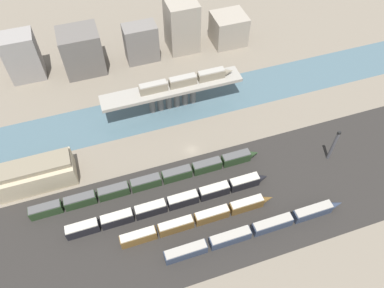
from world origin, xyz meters
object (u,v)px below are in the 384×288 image
at_px(warehouse_building, 35,174).
at_px(signal_tower, 333,146).
at_px(train_yard_mid, 198,219).
at_px(train_yard_outer, 149,182).
at_px(train_yard_near, 256,230).
at_px(train_on_bridge, 186,80).
at_px(train_yard_far, 170,203).

distance_m(warehouse_building, signal_tower, 98.77).
bearing_deg(train_yard_mid, train_yard_outer, 120.35).
relative_size(train_yard_near, warehouse_building, 2.35).
bearing_deg(signal_tower, warehouse_building, 167.40).
relative_size(train_on_bridge, signal_tower, 2.63).
distance_m(train_yard_mid, signal_tower, 52.34).
relative_size(warehouse_building, signal_tower, 1.78).
height_order(train_yard_mid, warehouse_building, warehouse_building).
xyz_separation_m(train_yard_outer, signal_tower, (61.81, -8.76, 4.79)).
xyz_separation_m(train_yard_near, train_yard_outer, (-26.01, 26.58, 0.02)).
height_order(train_yard_far, signal_tower, signal_tower).
bearing_deg(signal_tower, train_yard_outer, 171.94).
bearing_deg(warehouse_building, train_yard_far, -30.44).
bearing_deg(signal_tower, train_yard_far, -178.73).
relative_size(train_yard_near, train_yard_mid, 1.18).
distance_m(train_on_bridge, train_yard_outer, 41.21).
height_order(train_yard_mid, train_yard_outer, train_yard_mid).
height_order(train_yard_near, warehouse_building, warehouse_building).
bearing_deg(train_on_bridge, signal_tower, -46.95).
bearing_deg(train_yard_mid, train_yard_near, -29.11).
relative_size(train_on_bridge, train_yard_near, 0.63).
distance_m(train_on_bridge, warehouse_building, 61.52).
bearing_deg(train_yard_outer, train_yard_far, -67.00).
relative_size(train_yard_mid, signal_tower, 3.53).
relative_size(train_yard_near, signal_tower, 4.18).
height_order(train_on_bridge, signal_tower, signal_tower).
xyz_separation_m(warehouse_building, signal_tower, (96.37, -21.53, 2.13)).
xyz_separation_m(train_yard_near, signal_tower, (35.80, 17.82, 4.81)).
xyz_separation_m(train_yard_near, train_yard_far, (-21.75, 16.54, 0.08)).
bearing_deg(train_yard_mid, train_yard_far, 128.29).
distance_m(train_yard_far, warehouse_building, 45.09).
bearing_deg(train_yard_outer, train_yard_mid, -59.65).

